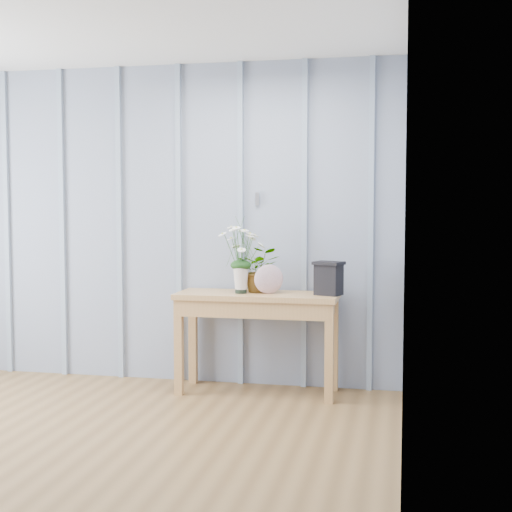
% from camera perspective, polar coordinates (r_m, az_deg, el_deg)
% --- Properties ---
extents(room_shell, '(4.00, 4.50, 2.50)m').
position_cam_1_polar(room_shell, '(4.57, -14.55, 11.32)').
color(room_shell, gray).
rests_on(room_shell, ground).
extents(sideboard, '(1.20, 0.45, 0.75)m').
position_cam_1_polar(sideboard, '(5.31, 0.11, -4.21)').
color(sideboard, '#AE7E47').
rests_on(sideboard, ground).
extents(daisy_vase, '(0.38, 0.29, 0.54)m').
position_cam_1_polar(daisy_vase, '(5.25, -1.22, 0.67)').
color(daisy_vase, black).
rests_on(daisy_vase, sideboard).
extents(spider_plant, '(0.33, 0.29, 0.34)m').
position_cam_1_polar(spider_plant, '(5.34, 0.31, -1.08)').
color(spider_plant, '#103410').
rests_on(spider_plant, sideboard).
extents(felt_disc_vessel, '(0.22, 0.14, 0.22)m').
position_cam_1_polar(felt_disc_vessel, '(5.24, 1.03, -1.86)').
color(felt_disc_vessel, '#8E5573').
rests_on(felt_disc_vessel, sideboard).
extents(carved_box, '(0.24, 0.22, 0.24)m').
position_cam_1_polar(carved_box, '(5.19, 5.83, -1.76)').
color(carved_box, black).
rests_on(carved_box, sideboard).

